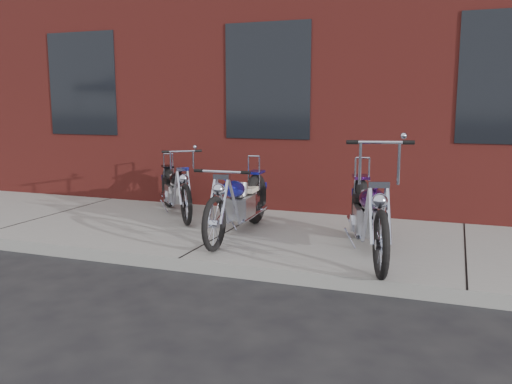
% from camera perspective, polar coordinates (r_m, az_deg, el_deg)
% --- Properties ---
extents(ground, '(120.00, 120.00, 0.00)m').
position_cam_1_polar(ground, '(6.17, -8.11, -8.28)').
color(ground, black).
rests_on(ground, ground).
extents(sidewalk, '(22.00, 3.00, 0.15)m').
position_cam_1_polar(sidewalk, '(7.45, -2.64, -4.52)').
color(sidewalk, gray).
rests_on(sidewalk, ground).
extents(building_brick, '(22.00, 10.00, 8.00)m').
position_cam_1_polar(building_brick, '(13.63, 8.49, 18.26)').
color(building_brick, maroon).
rests_on(building_brick, ground).
extents(chopper_purple, '(0.86, 2.33, 1.34)m').
position_cam_1_polar(chopper_purple, '(6.27, 11.77, -2.59)').
color(chopper_purple, black).
rests_on(chopper_purple, sidewalk).
extents(chopper_blue, '(0.55, 2.25, 0.98)m').
position_cam_1_polar(chopper_blue, '(7.06, -1.82, -1.30)').
color(chopper_blue, black).
rests_on(chopper_blue, sidewalk).
extents(chopper_third, '(1.38, 1.65, 1.05)m').
position_cam_1_polar(chopper_third, '(8.43, -8.43, 0.11)').
color(chopper_third, black).
rests_on(chopper_third, sidewalk).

